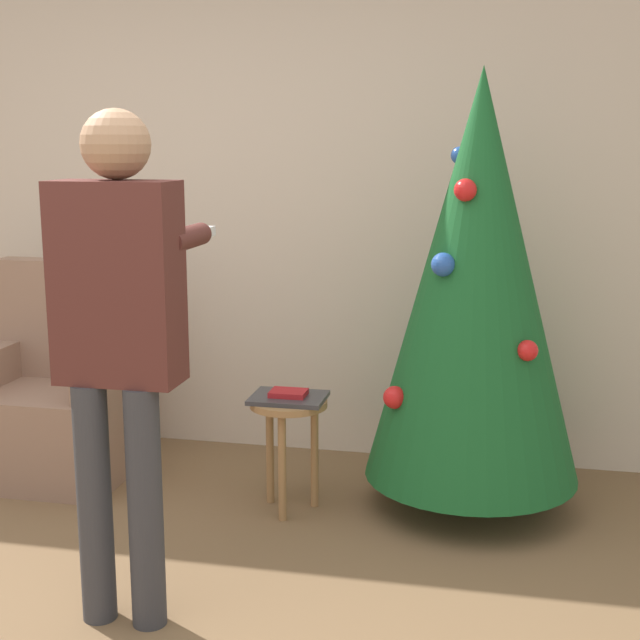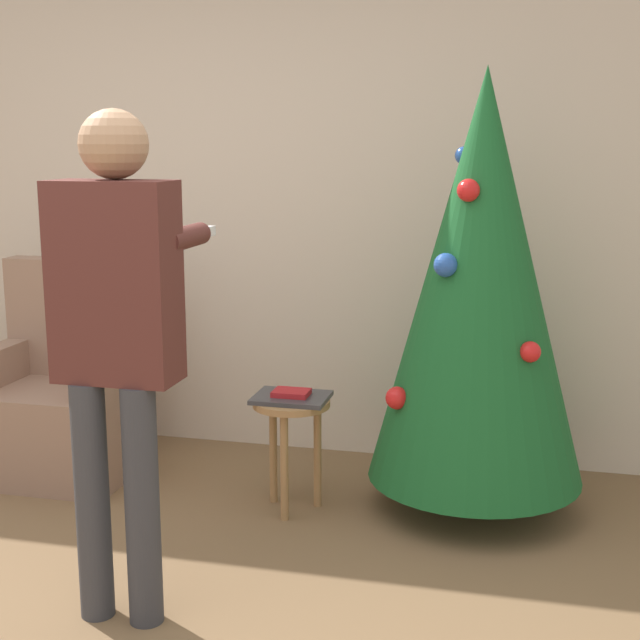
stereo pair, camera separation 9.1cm
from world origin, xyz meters
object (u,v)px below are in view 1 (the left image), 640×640
Objects in this scene: christmas_tree at (476,279)px; side_stool at (289,422)px; armchair at (56,403)px; person_standing at (119,322)px.

christmas_tree is 1.05m from side_stool.
christmas_tree is 2.17m from armchair.
person_standing is 3.39× the size of side_stool.
side_stool is (-0.80, -0.21, -0.65)m from christmas_tree.
person_standing is at bearing -133.24° from christmas_tree.
armchair is 2.05× the size of side_stool.
christmas_tree is at bearing 0.21° from armchair.
person_standing is at bearing -52.43° from armchair.
person_standing reaches higher than side_stool.
person_standing is at bearing -108.29° from side_stool.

